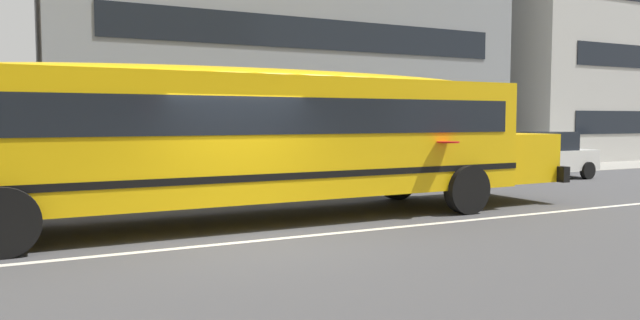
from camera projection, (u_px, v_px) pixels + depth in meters
The scene contains 6 objects.
ground_plane at pixel (251, 242), 9.95m from camera, with size 400.00×400.00×0.00m, color #424244.
sidewalk_far at pixel (156, 189), 17.40m from camera, with size 120.00×3.00×0.01m, color gray.
lane_centreline at pixel (251, 241), 9.95m from camera, with size 110.00×0.16×0.01m, color silver.
school_bus at pixel (265, 131), 12.00m from camera, with size 13.79×3.27×3.07m.
parked_car_white_by_hydrant at pixel (541, 155), 20.39m from camera, with size 3.95×1.97×1.64m.
apartment_block_far_right at pixel (604, 16), 35.24m from camera, with size 20.15×10.69×16.50m.
Camera 1 is at (-3.31, -9.33, 2.06)m, focal length 33.04 mm.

